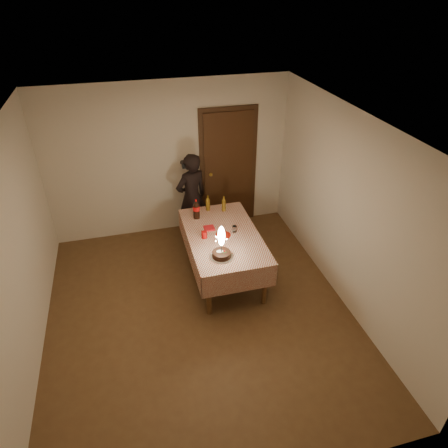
{
  "coord_description": "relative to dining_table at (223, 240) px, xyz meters",
  "views": [
    {
      "loc": [
        -0.68,
        -3.88,
        3.94
      ],
      "look_at": [
        0.52,
        0.67,
        0.95
      ],
      "focal_mm": 32.0,
      "sensor_mm": 36.0,
      "label": 1
    }
  ],
  "objects": [
    {
      "name": "ground",
      "position": [
        -0.52,
        -0.72,
        -0.64
      ],
      "size": [
        4.0,
        4.5,
        0.01
      ],
      "primitive_type": "cube",
      "color": "brown",
      "rests_on": "ground"
    },
    {
      "name": "amber_bottle_right",
      "position": [
        0.18,
        0.65,
        0.22
      ],
      "size": [
        0.06,
        0.06,
        0.25
      ],
      "color": "brown",
      "rests_on": "dining_table"
    },
    {
      "name": "red_cup",
      "position": [
        -0.28,
        -0.01,
        0.15
      ],
      "size": [
        0.08,
        0.08,
        0.1
      ],
      "primitive_type": "cylinder",
      "color": "#A90C0B",
      "rests_on": "dining_table"
    },
    {
      "name": "dining_table",
      "position": [
        0.0,
        0.0,
        0.0
      ],
      "size": [
        1.02,
        1.72,
        0.74
      ],
      "color": "brown",
      "rests_on": "ground"
    },
    {
      "name": "amber_bottle_left",
      "position": [
        -0.05,
        0.74,
        0.22
      ],
      "size": [
        0.06,
        0.06,
        0.25
      ],
      "color": "brown",
      "rests_on": "dining_table"
    },
    {
      "name": "photographer",
      "position": [
        -0.24,
        1.13,
        0.14
      ],
      "size": [
        0.66,
        0.55,
        1.55
      ],
      "color": "black",
      "rests_on": "ground"
    },
    {
      "name": "red_plate",
      "position": [
        -0.01,
        -0.02,
        0.1
      ],
      "size": [
        0.22,
        0.22,
        0.01
      ],
      "primitive_type": "cylinder",
      "color": "#A9160B",
      "rests_on": "dining_table"
    },
    {
      "name": "birthday_cake",
      "position": [
        -0.15,
        -0.51,
        0.23
      ],
      "size": [
        0.31,
        0.31,
        0.47
      ],
      "color": "white",
      "rests_on": "dining_table"
    },
    {
      "name": "room_shell",
      "position": [
        -0.48,
        -0.64,
        1.01
      ],
      "size": [
        4.04,
        4.54,
        2.62
      ],
      "color": "beige",
      "rests_on": "ground"
    },
    {
      "name": "clear_cup",
      "position": [
        0.18,
        0.03,
        0.14
      ],
      "size": [
        0.07,
        0.07,
        0.09
      ],
      "primitive_type": "cylinder",
      "color": "silver",
      "rests_on": "dining_table"
    },
    {
      "name": "napkin_stack",
      "position": [
        -0.16,
        0.2,
        0.11
      ],
      "size": [
        0.15,
        0.15,
        0.02
      ],
      "primitive_type": "cube",
      "color": "#AC1319",
      "rests_on": "dining_table"
    },
    {
      "name": "cola_bottle",
      "position": [
        -0.28,
        0.55,
        0.25
      ],
      "size": [
        0.1,
        0.1,
        0.32
      ],
      "color": "black",
      "rests_on": "dining_table"
    }
  ]
}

